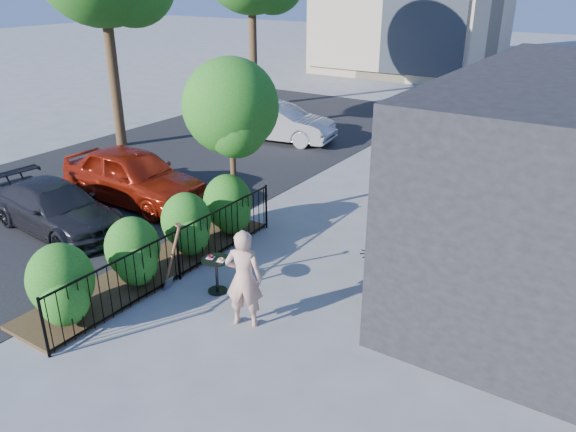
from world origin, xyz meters
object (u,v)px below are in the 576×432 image
Objects in this scene: woman at (244,278)px; car_darkgrey at (56,208)px; cafe_table at (216,269)px; car_red at (134,176)px; shovel at (172,260)px; patio_tree at (232,113)px; car_silver at (278,122)px.

car_darkgrey is at bearing -28.69° from woman.
car_darkgrey reaches higher than cafe_table.
car_red is 1.09× the size of car_darkgrey.
cafe_table is 1.31m from woman.
car_red is at bearing 145.39° from shovel.
car_red is at bearing -48.87° from woman.
patio_tree is at bearing -84.11° from car_red.
car_silver is at bearing -80.86° from woman.
cafe_table is at bearing -49.40° from woman.
woman reaches higher than cafe_table.
car_silver reaches higher than cafe_table.
car_red is at bearing -174.92° from patio_tree.
woman reaches higher than car_silver.
car_silver is (-3.42, 6.86, -2.08)m from patio_tree.
car_red is (-4.18, 2.89, 0.06)m from shovel.
woman is at bearing -91.60° from car_darkgrey.
patio_tree is 3.80m from car_red.
woman is at bearing -157.58° from car_silver.
patio_tree is 4.76m from car_darkgrey.
car_darkgrey is (-0.14, -2.31, -0.16)m from car_red.
shovel is 10.95m from car_silver.
woman reaches higher than shovel.
patio_tree is 2.57× the size of shovel.
car_red reaches higher than car_darkgrey.
patio_tree reaches higher than woman.
woman is 0.43× the size of car_silver.
cafe_table is 0.42× the size of woman.
cafe_table is at bearing -86.57° from car_darkgrey.
car_red is at bearing 1.42° from car_darkgrey.
shovel is (-1.80, 0.11, -0.22)m from woman.
woman reaches higher than car_darkgrey.
car_darkgrey is (0.08, -9.45, -0.11)m from car_silver.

